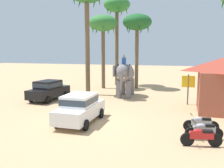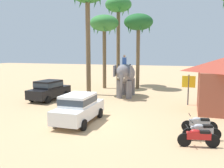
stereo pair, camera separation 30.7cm
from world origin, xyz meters
name	(u,v)px [view 1 (the left image)]	position (x,y,z in m)	size (l,w,h in m)	color
ground_plane	(89,123)	(0.00, 0.00, 0.00)	(120.00, 120.00, 0.00)	tan
car_sedan_foreground	(80,107)	(-0.49, -0.09, 0.93)	(1.96, 4.14, 1.70)	white
car_parked_far_side	(49,89)	(-5.91, 5.07, 0.93)	(2.12, 4.22, 1.70)	black
elephant_with_mahout	(125,75)	(0.00, 8.51, 1.99)	(1.85, 3.93, 3.88)	slate
motorcycle_nearest_camera	(201,136)	(6.10, -1.71, 0.46)	(1.78, 0.63, 0.94)	black
motorcycle_second_in_row	(204,130)	(6.27, -0.83, 0.46)	(1.76, 0.71, 0.94)	black
motorcycle_mid_row	(201,123)	(6.20, 0.32, 0.46)	(1.79, 0.55, 0.94)	black
palm_tree_behind_elephant	(137,24)	(-0.03, 13.87, 7.17)	(3.20, 3.20, 8.31)	brown
palm_tree_near_hut	(103,25)	(-3.66, 12.82, 7.07)	(3.20, 3.20, 8.21)	brown
palm_tree_far_back	(117,8)	(-2.95, 15.81, 9.35)	(3.20, 3.20, 10.70)	brown
signboard_yellow	(188,84)	(5.55, 6.80, 1.69)	(1.00, 0.10, 2.40)	#4C4C51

